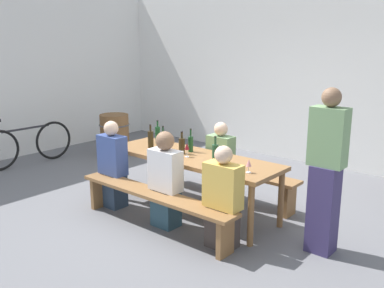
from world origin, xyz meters
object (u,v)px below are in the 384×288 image
Objects in this scene: wine_bottle_1 at (191,143)px; seated_guest_near_2 at (223,201)px; tasting_table at (192,161)px; wine_glass_0 at (249,164)px; wine_bottle_0 at (151,139)px; standing_host at (326,175)px; wine_barrel at (115,135)px; wine_bottle_4 at (182,145)px; wine_bottle_3 at (158,135)px; seated_guest_near_0 at (113,167)px; seated_guest_far_0 at (220,165)px; wine_bottle_2 at (163,143)px; wine_glass_2 at (158,138)px; seated_guest_near_1 at (166,182)px; wine_glass_1 at (187,147)px; bench_near at (154,200)px; wine_bottle_5 at (215,154)px; parked_bicycle_0 at (27,144)px; bench_far at (224,173)px.

wine_bottle_1 is 0.27× the size of seated_guest_near_2.
wine_glass_0 is at bearing -8.48° from tasting_table.
tasting_table is 0.72m from wine_bottle_0.
standing_host is at bearing -2.15° from wine_bottle_1.
wine_barrel is at bearing 65.74° from seated_guest_near_2.
wine_bottle_0 is 0.53m from wine_bottle_4.
seated_guest_near_2 is at bearing -23.40° from wine_bottle_3.
seated_guest_near_0 is 1.05× the size of seated_guest_far_0.
seated_guest_near_2 reaches higher than wine_bottle_3.
seated_guest_near_2 reaches higher than wine_bottle_2.
seated_guest_near_0 reaches higher than seated_guest_near_2.
seated_guest_near_1 is (0.69, -0.59, -0.31)m from wine_glass_2.
tasting_table is 1.37× the size of standing_host.
wine_bottle_3 is 0.84m from wine_glass_1.
bench_near is 1.94m from standing_host.
wine_bottle_4 is 0.25× the size of seated_guest_near_1.
wine_bottle_3 is at bearing 49.26° from seated_guest_near_1.
wine_glass_1 is (-0.01, 0.59, 0.51)m from bench_near.
wine_bottle_5 is (0.84, 0.01, -0.01)m from wine_bottle_2.
seated_guest_near_1 reaches higher than wine_bottle_1.
seated_guest_near_1 is at bearing -33.42° from wine_bottle_0.
seated_guest_near_1 is (-0.41, -0.41, -0.32)m from wine_bottle_5.
seated_guest_near_0 is at bearing 170.65° from bench_near.
wine_glass_1 is 0.55m from seated_guest_near_1.
wine_glass_1 is at bearing -12.56° from wine_glass_2.
seated_guest_near_1 is at bearing -68.19° from wine_bottle_4.
tasting_table is 0.96m from wine_glass_0.
wine_bottle_4 is (-0.16, -0.01, 0.18)m from tasting_table.
bench_near is 1.19m from wine_glass_0.
seated_guest_near_1 is at bearing -40.74° from wine_bottle_3.
standing_host is at bearing -13.61° from wine_barrel.
wine_bottle_4 is 1.92× the size of wine_glass_0.
seated_guest_near_0 reaches higher than wine_glass_2.
standing_host is at bearing 2.27° from wine_bottle_4.
tasting_table is 7.43× the size of wine_bottle_0.
seated_guest_near_2 is at bearing -90.00° from seated_guest_near_1.
seated_guest_far_0 is at bearing -0.17° from seated_guest_near_1.
wine_bottle_1 is 0.39× the size of wine_barrel.
standing_host is (1.89, 0.07, -0.02)m from wine_bottle_4.
seated_guest_near_0 is 0.67× the size of parked_bicycle_0.
wine_barrel is (-3.02, 0.67, -0.13)m from seated_guest_far_0.
wine_glass_1 is 3.63m from parked_bicycle_0.
wine_bottle_5 is 0.43× the size of wine_barrel.
wine_bottle_3 is at bearing 162.39° from wine_bottle_4.
wine_bottle_3 reaches higher than wine_bottle_4.
wine_bottle_1 is 3.52m from parked_bicycle_0.
seated_guest_near_0 is at bearing -149.68° from tasting_table.
wine_bottle_4 is 0.64m from seated_guest_near_1.
bench_far is at bearing -19.70° from standing_host.
seated_guest_near_0 is (-0.91, -1.22, 0.18)m from bench_far.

